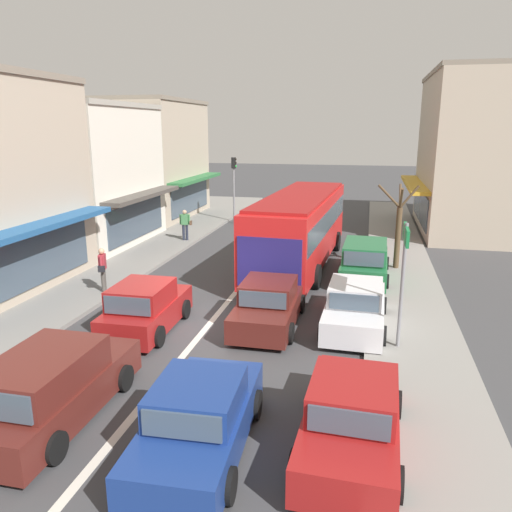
{
  "coord_description": "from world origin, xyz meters",
  "views": [
    {
      "loc": [
        4.68,
        -13.78,
        6.03
      ],
      "look_at": [
        0.56,
        4.4,
        1.2
      ],
      "focal_mm": 35.0,
      "sensor_mm": 36.0,
      "label": 1
    }
  ],
  "objects_px": {
    "parked_wagon_kerb_third": "(365,261)",
    "traffic_light_downstreet": "(234,179)",
    "directional_road_sign": "(404,257)",
    "parked_sedan_kerb_front": "(352,417)",
    "pedestrian_browsing_midblock": "(103,267)",
    "city_bus": "(300,225)",
    "street_tree_right": "(398,229)",
    "pedestrian_with_handbag_near": "(185,223)",
    "sedan_behind_bus_mid": "(269,305)",
    "wagon_queue_gap_filler": "(52,388)",
    "hatchback_adjacent_lane_lead": "(146,308)",
    "parked_sedan_kerb_second": "(355,307)",
    "sedan_behind_bus_near": "(199,419)"
  },
  "relations": [
    {
      "from": "traffic_light_downstreet",
      "to": "parked_sedan_kerb_front",
      "type": "bearing_deg",
      "value": -69.34
    },
    {
      "from": "hatchback_adjacent_lane_lead",
      "to": "parked_wagon_kerb_third",
      "type": "bearing_deg",
      "value": 47.25
    },
    {
      "from": "hatchback_adjacent_lane_lead",
      "to": "pedestrian_browsing_midblock",
      "type": "xyz_separation_m",
      "value": [
        -2.95,
        2.76,
        0.36
      ]
    },
    {
      "from": "parked_sedan_kerb_front",
      "to": "directional_road_sign",
      "type": "distance_m",
      "value": 5.25
    },
    {
      "from": "hatchback_adjacent_lane_lead",
      "to": "parked_sedan_kerb_front",
      "type": "xyz_separation_m",
      "value": [
        6.32,
        -4.48,
        -0.05
      ]
    },
    {
      "from": "hatchback_adjacent_lane_lead",
      "to": "traffic_light_downstreet",
      "type": "relative_size",
      "value": 0.89
    },
    {
      "from": "traffic_light_downstreet",
      "to": "pedestrian_with_handbag_near",
      "type": "bearing_deg",
      "value": -100.32
    },
    {
      "from": "sedan_behind_bus_mid",
      "to": "pedestrian_with_handbag_near",
      "type": "height_order",
      "value": "pedestrian_with_handbag_near"
    },
    {
      "from": "sedan_behind_bus_near",
      "to": "traffic_light_downstreet",
      "type": "height_order",
      "value": "traffic_light_downstreet"
    },
    {
      "from": "wagon_queue_gap_filler",
      "to": "sedan_behind_bus_near",
      "type": "bearing_deg",
      "value": -5.18
    },
    {
      "from": "sedan_behind_bus_near",
      "to": "city_bus",
      "type": "bearing_deg",
      "value": 89.85
    },
    {
      "from": "sedan_behind_bus_mid",
      "to": "parked_sedan_kerb_second",
      "type": "distance_m",
      "value": 2.65
    },
    {
      "from": "city_bus",
      "to": "parked_sedan_kerb_front",
      "type": "xyz_separation_m",
      "value": [
        2.78,
        -12.75,
        -1.22
      ]
    },
    {
      "from": "wagon_queue_gap_filler",
      "to": "sedan_behind_bus_near",
      "type": "xyz_separation_m",
      "value": [
        3.35,
        -0.3,
        -0.08
      ]
    },
    {
      "from": "parked_wagon_kerb_third",
      "to": "traffic_light_downstreet",
      "type": "xyz_separation_m",
      "value": [
        -8.38,
        10.63,
        2.11
      ]
    },
    {
      "from": "sedan_behind_bus_near",
      "to": "parked_wagon_kerb_third",
      "type": "bearing_deg",
      "value": 76.58
    },
    {
      "from": "parked_sedan_kerb_front",
      "to": "wagon_queue_gap_filler",
      "type": "bearing_deg",
      "value": -176.22
    },
    {
      "from": "traffic_light_downstreet",
      "to": "pedestrian_with_handbag_near",
      "type": "distance_m",
      "value": 6.32
    },
    {
      "from": "sedan_behind_bus_mid",
      "to": "traffic_light_downstreet",
      "type": "distance_m",
      "value": 17.33
    },
    {
      "from": "directional_road_sign",
      "to": "pedestrian_browsing_midblock",
      "type": "bearing_deg",
      "value": 166.36
    },
    {
      "from": "parked_sedan_kerb_front",
      "to": "pedestrian_browsing_midblock",
      "type": "relative_size",
      "value": 2.62
    },
    {
      "from": "sedan_behind_bus_near",
      "to": "pedestrian_with_handbag_near",
      "type": "bearing_deg",
      "value": 111.41
    },
    {
      "from": "sedan_behind_bus_mid",
      "to": "parked_sedan_kerb_front",
      "type": "bearing_deg",
      "value": -64.31
    },
    {
      "from": "sedan_behind_bus_mid",
      "to": "parked_sedan_kerb_second",
      "type": "height_order",
      "value": "same"
    },
    {
      "from": "parked_sedan_kerb_second",
      "to": "directional_road_sign",
      "type": "bearing_deg",
      "value": -48.69
    },
    {
      "from": "parked_sedan_kerb_front",
      "to": "directional_road_sign",
      "type": "relative_size",
      "value": 1.18
    },
    {
      "from": "sedan_behind_bus_mid",
      "to": "wagon_queue_gap_filler",
      "type": "bearing_deg",
      "value": -118.94
    },
    {
      "from": "parked_sedan_kerb_front",
      "to": "street_tree_right",
      "type": "relative_size",
      "value": 1.15
    },
    {
      "from": "hatchback_adjacent_lane_lead",
      "to": "directional_road_sign",
      "type": "height_order",
      "value": "directional_road_sign"
    },
    {
      "from": "parked_wagon_kerb_third",
      "to": "pedestrian_with_handbag_near",
      "type": "relative_size",
      "value": 2.79
    },
    {
      "from": "wagon_queue_gap_filler",
      "to": "street_tree_right",
      "type": "distance_m",
      "value": 15.43
    },
    {
      "from": "parked_sedan_kerb_second",
      "to": "pedestrian_with_handbag_near",
      "type": "bearing_deg",
      "value": 132.95
    },
    {
      "from": "pedestrian_with_handbag_near",
      "to": "pedestrian_browsing_midblock",
      "type": "height_order",
      "value": "same"
    },
    {
      "from": "directional_road_sign",
      "to": "parked_wagon_kerb_third",
      "type": "bearing_deg",
      "value": 98.71
    },
    {
      "from": "sedan_behind_bus_mid",
      "to": "parked_wagon_kerb_third",
      "type": "bearing_deg",
      "value": 63.28
    },
    {
      "from": "parked_sedan_kerb_front",
      "to": "parked_sedan_kerb_second",
      "type": "relative_size",
      "value": 1.0
    },
    {
      "from": "hatchback_adjacent_lane_lead",
      "to": "traffic_light_downstreet",
      "type": "height_order",
      "value": "traffic_light_downstreet"
    },
    {
      "from": "parked_wagon_kerb_third",
      "to": "directional_road_sign",
      "type": "bearing_deg",
      "value": -81.29
    },
    {
      "from": "traffic_light_downstreet",
      "to": "directional_road_sign",
      "type": "xyz_separation_m",
      "value": [
        9.4,
        -17.3,
        -0.18
      ]
    },
    {
      "from": "city_bus",
      "to": "parked_sedan_kerb_second",
      "type": "height_order",
      "value": "city_bus"
    },
    {
      "from": "parked_wagon_kerb_third",
      "to": "directional_road_sign",
      "type": "relative_size",
      "value": 1.26
    },
    {
      "from": "hatchback_adjacent_lane_lead",
      "to": "parked_sedan_kerb_second",
      "type": "distance_m",
      "value": 6.39
    },
    {
      "from": "sedan_behind_bus_mid",
      "to": "parked_sedan_kerb_second",
      "type": "relative_size",
      "value": 0.99
    },
    {
      "from": "parked_wagon_kerb_third",
      "to": "directional_road_sign",
      "type": "distance_m",
      "value": 7.02
    },
    {
      "from": "hatchback_adjacent_lane_lead",
      "to": "parked_wagon_kerb_third",
      "type": "xyz_separation_m",
      "value": [
        6.39,
        6.91,
        0.04
      ]
    },
    {
      "from": "city_bus",
      "to": "pedestrian_browsing_midblock",
      "type": "height_order",
      "value": "city_bus"
    },
    {
      "from": "city_bus",
      "to": "street_tree_right",
      "type": "bearing_deg",
      "value": 3.59
    },
    {
      "from": "sedan_behind_bus_near",
      "to": "parked_sedan_kerb_front",
      "type": "xyz_separation_m",
      "value": [
        2.81,
        0.71,
        0.0
      ]
    },
    {
      "from": "hatchback_adjacent_lane_lead",
      "to": "sedan_behind_bus_mid",
      "type": "distance_m",
      "value": 3.77
    },
    {
      "from": "hatchback_adjacent_lane_lead",
      "to": "pedestrian_with_handbag_near",
      "type": "xyz_separation_m",
      "value": [
        -3.07,
        11.58,
        0.36
      ]
    }
  ]
}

